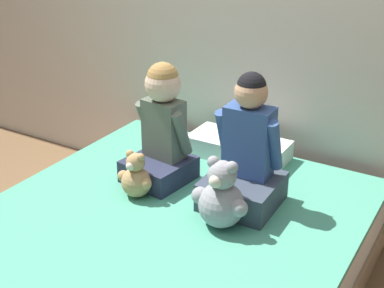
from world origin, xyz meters
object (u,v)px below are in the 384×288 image
child_on_left (162,129)px  teddy_bear_held_by_left_child (136,178)px  teddy_bear_held_by_right_child (221,198)px  child_on_right (246,157)px  bed (155,265)px  pillow_at_headboard (238,148)px

child_on_left → teddy_bear_held_by_left_child: (-0.00, -0.23, -0.18)m
child_on_left → teddy_bear_held_by_left_child: size_ratio=2.60×
child_on_left → teddy_bear_held_by_right_child: 0.56m
teddy_bear_held_by_left_child → teddy_bear_held_by_right_child: 0.49m
child_on_right → child_on_left: bearing=178.0°
child_on_right → teddy_bear_held_by_left_child: (-0.48, -0.22, -0.14)m
bed → child_on_right: bearing=59.0°
pillow_at_headboard → bed: bearing=-90.0°
child_on_right → pillow_at_headboard: bearing=118.1°
child_on_left → teddy_bear_held_by_right_child: bearing=-19.8°
bed → child_on_right: child_on_right is taller
bed → teddy_bear_held_by_right_child: size_ratio=6.12×
child_on_left → teddy_bear_held_by_right_child: child_on_left is taller
teddy_bear_held_by_left_child → pillow_at_headboard: size_ratio=0.43×
bed → pillow_at_headboard: (0.00, 0.86, 0.27)m
child_on_right → teddy_bear_held_by_right_child: child_on_right is taller
bed → child_on_left: (-0.23, 0.42, 0.49)m
pillow_at_headboard → child_on_left: bearing=-117.7°
child_on_left → pillow_at_headboard: 0.54m
child_on_left → teddy_bear_held_by_right_child: size_ratio=1.88×
pillow_at_headboard → teddy_bear_held_by_right_child: bearing=-69.8°
teddy_bear_held_by_right_child → teddy_bear_held_by_left_child: bearing=-179.3°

